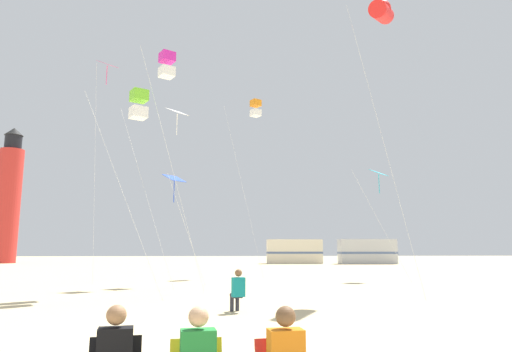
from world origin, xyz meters
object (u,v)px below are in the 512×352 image
object	(u,v)px
kite_diamond_blue	(175,182)
kite_box_lime	(139,105)
rv_van_cream	(294,252)
kite_box_orange	(256,109)
lighthouse_distant	(8,198)
kite_flyer_standing	(237,289)
kite_diamond_white	(175,118)
kite_diamond_rainbow	(106,74)
kite_diamond_cyan	(379,176)
kite_box_magenta	(167,65)
kite_tube_scarlet	(382,12)
rv_van_silver	(367,252)

from	to	relation	value
kite_diamond_blue	kite_box_lime	world-z (taller)	kite_box_lime
kite_box_lime	rv_van_cream	xyz separation A→B (m)	(12.17, 35.81, -5.96)
kite_box_orange	lighthouse_distant	world-z (taller)	lighthouse_distant
kite_box_orange	kite_flyer_standing	bearing A→B (deg)	-96.39
kite_diamond_blue	kite_flyer_standing	bearing A→B (deg)	-74.09
kite_diamond_white	kite_diamond_rainbow	distance (m)	5.64
kite_diamond_rainbow	rv_van_cream	bearing A→B (deg)	61.94
kite_diamond_cyan	kite_box_lime	bearing A→B (deg)	-148.68
rv_van_cream	kite_flyer_standing	bearing A→B (deg)	-99.06
rv_van_cream	kite_box_magenta	bearing A→B (deg)	-105.88
kite_box_orange	lighthouse_distant	xyz separation A→B (m)	(-28.27, 27.79, -3.43)
kite_diamond_blue	kite_tube_scarlet	xyz separation A→B (m)	(8.73, -5.55, 6.33)
kite_flyer_standing	kite_diamond_cyan	distance (m)	15.92
kite_diamond_white	kite_box_lime	bearing A→B (deg)	-101.33
kite_flyer_standing	lighthouse_distant	xyz separation A→B (m)	(-26.36, 44.88, 7.22)
kite_tube_scarlet	rv_van_silver	bearing A→B (deg)	73.06
kite_diamond_cyan	kite_box_magenta	size ratio (longest dim) A/B	0.60
kite_tube_scarlet	rv_van_cream	xyz separation A→B (m)	(2.40, 36.60, -9.93)
kite_flyer_standing	kite_box_lime	bearing A→B (deg)	-66.45
kite_diamond_rainbow	kite_tube_scarlet	world-z (taller)	kite_diamond_rainbow
rv_van_cream	rv_van_silver	xyz separation A→B (m)	(8.18, -1.83, 0.00)
kite_diamond_rainbow	kite_box_orange	bearing A→B (deg)	30.92
kite_diamond_white	lighthouse_distant	world-z (taller)	lighthouse_distant
kite_diamond_blue	kite_box_magenta	distance (m)	5.62
kite_flyer_standing	kite_box_lime	xyz separation A→B (m)	(-3.75, 4.75, 6.73)
lighthouse_distant	rv_van_silver	world-z (taller)	lighthouse_distant
kite_box_orange	kite_diamond_rainbow	world-z (taller)	kite_diamond_rainbow
kite_box_lime	lighthouse_distant	distance (m)	46.07
kite_tube_scarlet	kite_diamond_white	bearing A→B (deg)	147.64
kite_box_lime	kite_diamond_cyan	bearing A→B (deg)	31.32
kite_diamond_white	kite_tube_scarlet	distance (m)	10.87
kite_flyer_standing	kite_diamond_cyan	world-z (taller)	kite_diamond_cyan
lighthouse_distant	rv_van_cream	bearing A→B (deg)	-7.09
kite_diamond_cyan	kite_diamond_white	size ratio (longest dim) A/B	0.71
kite_tube_scarlet	rv_van_silver	world-z (taller)	kite_tube_scarlet
kite_diamond_blue	lighthouse_distant	distance (m)	42.65
kite_diamond_blue	kite_box_orange	bearing A→B (deg)	58.64
kite_box_magenta	kite_diamond_white	bearing A→B (deg)	87.00
kite_box_magenta	lighthouse_distant	size ratio (longest dim) A/B	0.62
kite_diamond_cyan	lighthouse_distant	distance (m)	47.87
kite_flyer_standing	lighthouse_distant	distance (m)	52.55
kite_box_lime	kite_tube_scarlet	distance (m)	10.57
kite_flyer_standing	kite_tube_scarlet	distance (m)	12.90
kite_box_orange	rv_van_silver	bearing A→B (deg)	55.81
kite_tube_scarlet	lighthouse_distant	xyz separation A→B (m)	(-32.37, 40.93, -3.48)
kite_flyer_standing	kite_diamond_white	bearing A→B (deg)	-88.45
kite_box_orange	rv_van_silver	world-z (taller)	kite_box_orange
kite_flyer_standing	kite_box_lime	size ratio (longest dim) A/B	0.15
kite_diamond_blue	kite_tube_scarlet	size ratio (longest dim) A/B	0.45
kite_diamond_cyan	lighthouse_distant	xyz separation A→B (m)	(-35.01, 32.59, 1.98)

